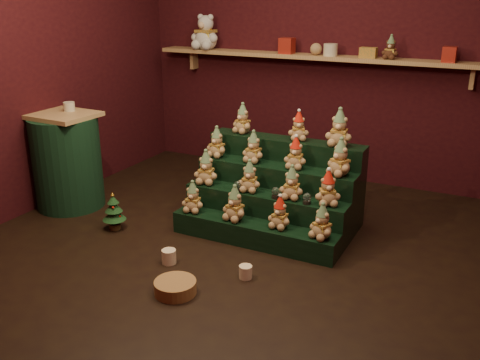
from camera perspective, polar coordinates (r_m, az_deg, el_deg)
The scene contains 39 objects.
ground at distance 4.35m, azimuth -0.92°, elevation -6.91°, with size 4.00×4.00×0.00m, color black.
back_wall at distance 5.81m, azimuth 8.72°, elevation 14.02°, with size 4.00×0.10×2.80m, color black.
left_wall at distance 5.21m, azimuth -21.91°, elevation 12.25°, with size 0.10×4.00×2.80m, color black.
back_shelf at distance 5.66m, azimuth 8.08°, elevation 12.82°, with size 3.60×0.26×0.24m.
riser_tier_front at distance 4.33m, azimuth 1.45°, elevation -5.72°, with size 1.40×0.22×0.18m, color black.
riser_tier_midfront at distance 4.48m, azimuth 2.67°, elevation -3.60°, with size 1.40×0.22×0.36m, color black.
riser_tier_midback at distance 4.63m, azimuth 3.81°, elevation -1.61°, with size 1.40×0.22×0.54m, color black.
riser_tier_back at distance 4.79m, azimuth 4.87°, elevation 0.24°, with size 1.40×0.22×0.72m, color black.
teddy_0 at distance 4.49m, azimuth -5.05°, elevation -1.80°, with size 0.19×0.17×0.26m, color tan, non-canonical shape.
teddy_1 at distance 4.30m, azimuth -0.56°, elevation -2.49°, with size 0.21×0.19×0.29m, color tan, non-canonical shape.
teddy_2 at distance 4.18m, azimuth 4.27°, elevation -3.47°, with size 0.18×0.17×0.26m, color tan, non-canonical shape.
teddy_3 at distance 4.04m, azimuth 8.76°, elevation -4.38°, with size 0.19×0.18×0.27m, color tan, non-canonical shape.
teddy_4 at distance 4.60m, azimuth -3.64°, elevation 1.35°, with size 0.21×0.19×0.29m, color tan, non-canonical shape.
teddy_5 at distance 4.41m, azimuth 1.03°, elevation 0.41°, with size 0.19×0.17×0.26m, color tan, non-canonical shape.
teddy_6 at distance 4.28m, azimuth 5.55°, elevation -0.28°, with size 0.19×0.17×0.27m, color tan, non-canonical shape.
teddy_7 at distance 4.18m, azimuth 9.36°, elevation -0.85°, with size 0.20×0.18×0.28m, color tan, non-canonical shape.
teddy_8 at distance 4.74m, azimuth -2.48°, elevation 4.06°, with size 0.19×0.17×0.27m, color tan, non-canonical shape.
teddy_9 at distance 4.59m, azimuth 1.45°, elevation 3.55°, with size 0.19×0.17×0.27m, color tan, non-canonical shape.
teddy_10 at distance 4.45m, azimuth 5.96°, elevation 2.89°, with size 0.19×0.17×0.26m, color tan, non-canonical shape.
teddy_11 at distance 4.32m, azimuth 10.67°, elevation 2.40°, with size 0.21×0.19×0.30m, color tan, non-canonical shape.
teddy_12 at distance 4.84m, azimuth 0.30°, elevation 6.58°, with size 0.19×0.17×0.26m, color tan, non-canonical shape.
teddy_13 at distance 4.63m, azimuth 6.27°, elevation 5.75°, with size 0.18×0.16×0.25m, color tan, non-canonical shape.
teddy_14 at distance 4.49m, azimuth 10.55°, elevation 5.51°, with size 0.22×0.20×0.31m, color tan, non-canonical shape.
snow_globe_a at distance 4.43m, azimuth -0.25°, elevation -0.66°, with size 0.07×0.07×0.09m.
snow_globe_b at distance 4.30m, azimuth 3.83°, elevation -1.36°, with size 0.07×0.07×0.09m.
snow_globe_c at distance 4.21m, azimuth 7.15°, elevation -1.97°, with size 0.07×0.07×0.09m.
side_table at distance 5.23m, azimuth -17.96°, elevation 1.95°, with size 0.62×0.62×0.90m.
table_ornament at distance 5.17m, azimuth -17.76°, elevation 7.48°, with size 0.10×0.10×0.08m, color beige.
mini_christmas_tree at distance 4.68m, azimuth -13.31°, elevation -3.26°, with size 0.20×0.20×0.34m.
mug_left at distance 4.09m, azimuth -7.59°, elevation -8.09°, with size 0.11×0.11×0.11m, color beige.
mug_right at distance 3.86m, azimuth 0.60°, elevation -9.77°, with size 0.09×0.09×0.09m, color beige.
wicker_basket at distance 3.71m, azimuth -6.92°, elevation -11.28°, with size 0.29×0.29×0.09m, color olive.
white_bear at distance 6.14m, azimuth -3.68°, elevation 15.94°, with size 0.34×0.30×0.47m, color silver, non-canonical shape.
brown_bear at distance 5.42m, azimuth 15.78°, elevation 13.45°, with size 0.16×0.14×0.22m, color #482718, non-canonical shape.
gift_tin_red_a at distance 5.73m, azimuth 5.03°, elevation 14.08°, with size 0.14×0.14×0.16m, color #A82619.
gift_tin_cream at distance 5.58m, azimuth 9.63°, elevation 13.54°, with size 0.14×0.14×0.12m, color beige.
gift_tin_red_b at distance 5.35m, azimuth 21.44°, elevation 12.36°, with size 0.12×0.12×0.14m, color #A82619.
shelf_plush_ball at distance 5.62m, azimuth 8.11°, elevation 13.66°, with size 0.12×0.12×0.12m, color tan.
scarf_gift_box at distance 5.48m, azimuth 13.52°, elevation 13.07°, with size 0.16×0.10×0.10m, color orange.
Camera 1 is at (1.82, -3.45, 1.94)m, focal length 40.00 mm.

